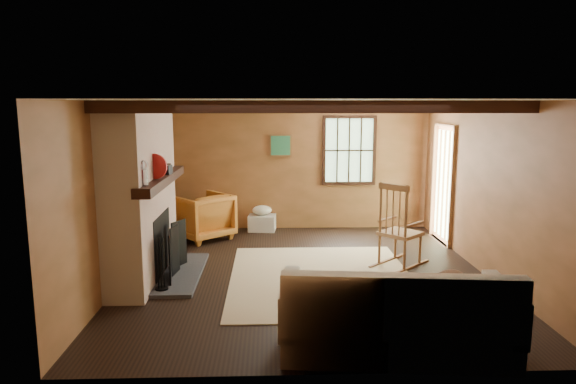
{
  "coord_description": "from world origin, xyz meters",
  "views": [
    {
      "loc": [
        -0.5,
        -6.93,
        2.35
      ],
      "look_at": [
        -0.24,
        0.4,
        1.1
      ],
      "focal_mm": 32.0,
      "sensor_mm": 36.0,
      "label": 1
    }
  ],
  "objects_px": {
    "sofa": "(397,320)",
    "armchair": "(202,216)",
    "laundry_basket": "(262,223)",
    "fireplace": "(143,198)",
    "rocking_chair": "(399,231)"
  },
  "relations": [
    {
      "from": "sofa",
      "to": "armchair",
      "type": "relative_size",
      "value": 2.54
    },
    {
      "from": "rocking_chair",
      "to": "armchair",
      "type": "height_order",
      "value": "rocking_chair"
    },
    {
      "from": "sofa",
      "to": "laundry_basket",
      "type": "relative_size",
      "value": 4.56
    },
    {
      "from": "rocking_chair",
      "to": "armchair",
      "type": "xyz_separation_m",
      "value": [
        -3.08,
        1.66,
        -0.12
      ]
    },
    {
      "from": "fireplace",
      "to": "armchair",
      "type": "relative_size",
      "value": 2.67
    },
    {
      "from": "fireplace",
      "to": "rocking_chair",
      "type": "bearing_deg",
      "value": 5.18
    },
    {
      "from": "rocking_chair",
      "to": "armchair",
      "type": "relative_size",
      "value": 1.4
    },
    {
      "from": "fireplace",
      "to": "armchair",
      "type": "height_order",
      "value": "fireplace"
    },
    {
      "from": "fireplace",
      "to": "armchair",
      "type": "xyz_separation_m",
      "value": [
        0.52,
        1.98,
        -0.69
      ]
    },
    {
      "from": "laundry_basket",
      "to": "fireplace",
      "type": "bearing_deg",
      "value": -121.59
    },
    {
      "from": "rocking_chair",
      "to": "laundry_basket",
      "type": "bearing_deg",
      "value": -0.95
    },
    {
      "from": "sofa",
      "to": "laundry_basket",
      "type": "distance_m",
      "value": 5.08
    },
    {
      "from": "laundry_basket",
      "to": "armchair",
      "type": "height_order",
      "value": "armchair"
    },
    {
      "from": "rocking_chair",
      "to": "fireplace",
      "type": "bearing_deg",
      "value": 51.71
    },
    {
      "from": "laundry_basket",
      "to": "armchair",
      "type": "distance_m",
      "value": 1.22
    }
  ]
}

